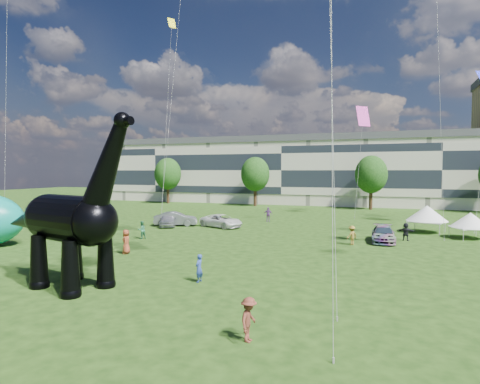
% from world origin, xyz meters
% --- Properties ---
extents(ground, '(220.00, 220.00, 0.00)m').
position_xyz_m(ground, '(0.00, 0.00, 0.00)').
color(ground, '#16330C').
rests_on(ground, ground).
extents(terrace_row, '(78.00, 11.00, 12.00)m').
position_xyz_m(terrace_row, '(-8.00, 62.00, 6.00)').
color(terrace_row, beige).
rests_on(terrace_row, ground).
extents(tree_far_left, '(5.20, 5.20, 9.44)m').
position_xyz_m(tree_far_left, '(-30.00, 53.00, 6.29)').
color(tree_far_left, '#382314').
rests_on(tree_far_left, ground).
extents(tree_mid_left, '(5.20, 5.20, 9.44)m').
position_xyz_m(tree_mid_left, '(-12.00, 53.00, 6.29)').
color(tree_mid_left, '#382314').
rests_on(tree_mid_left, ground).
extents(tree_mid_right, '(5.20, 5.20, 9.44)m').
position_xyz_m(tree_mid_right, '(8.00, 53.00, 6.29)').
color(tree_mid_right, '#382314').
rests_on(tree_mid_right, ground).
extents(dinosaur_sculpture, '(11.63, 4.62, 9.51)m').
position_xyz_m(dinosaur_sculpture, '(-6.44, 1.10, 3.59)').
color(dinosaur_sculpture, black).
rests_on(dinosaur_sculpture, ground).
extents(car_silver, '(3.53, 4.78, 1.52)m').
position_xyz_m(car_silver, '(-13.28, 23.98, 0.76)').
color(car_silver, '#B9BABE').
rests_on(car_silver, ground).
extents(car_grey, '(5.20, 3.42, 1.62)m').
position_xyz_m(car_grey, '(-12.68, 24.69, 0.81)').
color(car_grey, slate).
rests_on(car_grey, ground).
extents(car_white, '(5.71, 4.15, 1.44)m').
position_xyz_m(car_white, '(-7.21, 25.32, 0.72)').
color(car_white, white).
rests_on(car_white, ground).
extents(car_dark, '(2.14, 4.92, 1.41)m').
position_xyz_m(car_dark, '(10.01, 21.53, 0.70)').
color(car_dark, '#595960').
rests_on(car_dark, ground).
extents(gazebo_near, '(4.46, 4.46, 2.46)m').
position_xyz_m(gazebo_near, '(17.68, 26.25, 1.73)').
color(gazebo_near, white).
rests_on(gazebo_near, ground).
extents(gazebo_far, '(5.06, 5.06, 2.82)m').
position_xyz_m(gazebo_far, '(14.21, 28.91, 1.98)').
color(gazebo_far, white).
rests_on(gazebo_far, ground).
extents(gazebo_left, '(4.38, 4.38, 2.59)m').
position_xyz_m(gazebo_left, '(-25.06, 24.05, 1.82)').
color(gazebo_left, white).
rests_on(gazebo_left, ground).
extents(visitors, '(56.96, 35.20, 1.87)m').
position_xyz_m(visitors, '(-2.40, 17.08, 0.87)').
color(visitors, brown).
rests_on(visitors, ground).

